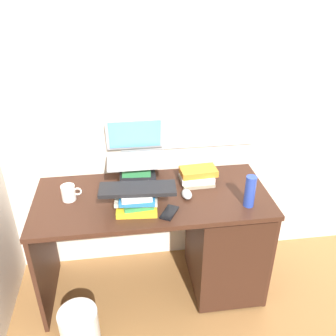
{
  "coord_description": "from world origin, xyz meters",
  "views": [
    {
      "loc": [
        -0.15,
        -1.8,
        1.96
      ],
      "look_at": [
        0.1,
        0.01,
        0.93
      ],
      "focal_mm": 38.51,
      "sensor_mm": 36.0,
      "label": 1
    }
  ],
  "objects_px": {
    "laptop": "(136,149)",
    "computer_mouse": "(187,194)",
    "cell_phone": "(169,213)",
    "keyboard": "(138,189)",
    "book_stack_tall": "(137,174)",
    "mug": "(69,193)",
    "book_stack_keyboard_riser": "(137,201)",
    "desk": "(208,237)",
    "wastebasket": "(80,330)",
    "book_stack_side": "(197,176)",
    "water_bottle": "(250,191)"
  },
  "relations": [
    {
      "from": "computer_mouse",
      "to": "book_stack_side",
      "type": "bearing_deg",
      "value": 58.41
    },
    {
      "from": "desk",
      "to": "laptop",
      "type": "relative_size",
      "value": 3.92
    },
    {
      "from": "cell_phone",
      "to": "book_stack_tall",
      "type": "bearing_deg",
      "value": 145.51
    },
    {
      "from": "book_stack_side",
      "to": "keyboard",
      "type": "xyz_separation_m",
      "value": [
        -0.39,
        -0.25,
        0.09
      ]
    },
    {
      "from": "keyboard",
      "to": "cell_phone",
      "type": "distance_m",
      "value": 0.22
    },
    {
      "from": "desk",
      "to": "mug",
      "type": "bearing_deg",
      "value": 176.53
    },
    {
      "from": "book_stack_keyboard_riser",
      "to": "computer_mouse",
      "type": "xyz_separation_m",
      "value": [
        0.3,
        0.09,
        -0.05
      ]
    },
    {
      "from": "laptop",
      "to": "water_bottle",
      "type": "xyz_separation_m",
      "value": [
        0.62,
        -0.37,
        -0.13
      ]
    },
    {
      "from": "keyboard",
      "to": "cell_phone",
      "type": "height_order",
      "value": "keyboard"
    },
    {
      "from": "book_stack_side",
      "to": "water_bottle",
      "type": "distance_m",
      "value": 0.38
    },
    {
      "from": "cell_phone",
      "to": "wastebasket",
      "type": "height_order",
      "value": "cell_phone"
    },
    {
      "from": "book_stack_tall",
      "to": "wastebasket",
      "type": "relative_size",
      "value": 0.78
    },
    {
      "from": "laptop",
      "to": "computer_mouse",
      "type": "height_order",
      "value": "laptop"
    },
    {
      "from": "desk",
      "to": "cell_phone",
      "type": "height_order",
      "value": "cell_phone"
    },
    {
      "from": "cell_phone",
      "to": "mug",
      "type": "bearing_deg",
      "value": -170.84
    },
    {
      "from": "mug",
      "to": "book_stack_keyboard_riser",
      "type": "bearing_deg",
      "value": -22.29
    },
    {
      "from": "wastebasket",
      "to": "mug",
      "type": "bearing_deg",
      "value": 92.43
    },
    {
      "from": "book_stack_tall",
      "to": "cell_phone",
      "type": "bearing_deg",
      "value": -64.6
    },
    {
      "from": "laptop",
      "to": "cell_phone",
      "type": "distance_m",
      "value": 0.46
    },
    {
      "from": "book_stack_tall",
      "to": "water_bottle",
      "type": "height_order",
      "value": "water_bottle"
    },
    {
      "from": "book_stack_tall",
      "to": "book_stack_side",
      "type": "height_order",
      "value": "book_stack_tall"
    },
    {
      "from": "computer_mouse",
      "to": "wastebasket",
      "type": "xyz_separation_m",
      "value": [
        -0.67,
        -0.37,
        -0.63
      ]
    },
    {
      "from": "book_stack_keyboard_riser",
      "to": "wastebasket",
      "type": "relative_size",
      "value": 0.88
    },
    {
      "from": "book_stack_keyboard_riser",
      "to": "wastebasket",
      "type": "xyz_separation_m",
      "value": [
        -0.37,
        -0.27,
        -0.67
      ]
    },
    {
      "from": "laptop",
      "to": "computer_mouse",
      "type": "xyz_separation_m",
      "value": [
        0.28,
        -0.23,
        -0.2
      ]
    },
    {
      "from": "keyboard",
      "to": "water_bottle",
      "type": "bearing_deg",
      "value": 0.32
    },
    {
      "from": "computer_mouse",
      "to": "cell_phone",
      "type": "bearing_deg",
      "value": -129.95
    },
    {
      "from": "desk",
      "to": "mug",
      "type": "relative_size",
      "value": 11.92
    },
    {
      "from": "mug",
      "to": "cell_phone",
      "type": "xyz_separation_m",
      "value": [
        0.56,
        -0.22,
        -0.04
      ]
    },
    {
      "from": "book_stack_side",
      "to": "cell_phone",
      "type": "distance_m",
      "value": 0.38
    },
    {
      "from": "laptop",
      "to": "keyboard",
      "type": "relative_size",
      "value": 0.86
    },
    {
      "from": "keyboard",
      "to": "cell_phone",
      "type": "relative_size",
      "value": 3.09
    },
    {
      "from": "computer_mouse",
      "to": "wastebasket",
      "type": "bearing_deg",
      "value": -151.41
    },
    {
      "from": "computer_mouse",
      "to": "cell_phone",
      "type": "xyz_separation_m",
      "value": [
        -0.13,
        -0.15,
        -0.01
      ]
    },
    {
      "from": "desk",
      "to": "book_stack_tall",
      "type": "height_order",
      "value": "book_stack_tall"
    },
    {
      "from": "book_stack_side",
      "to": "laptop",
      "type": "relative_size",
      "value": 0.65
    },
    {
      "from": "laptop",
      "to": "computer_mouse",
      "type": "bearing_deg",
      "value": -39.44
    },
    {
      "from": "computer_mouse",
      "to": "water_bottle",
      "type": "xyz_separation_m",
      "value": [
        0.34,
        -0.14,
        0.08
      ]
    },
    {
      "from": "book_stack_keyboard_riser",
      "to": "computer_mouse",
      "type": "height_order",
      "value": "book_stack_keyboard_riser"
    },
    {
      "from": "desk",
      "to": "book_stack_keyboard_riser",
      "type": "xyz_separation_m",
      "value": [
        -0.46,
        -0.11,
        0.41
      ]
    },
    {
      "from": "book_stack_tall",
      "to": "laptop",
      "type": "bearing_deg",
      "value": 87.4
    },
    {
      "from": "book_stack_tall",
      "to": "mug",
      "type": "distance_m",
      "value": 0.42
    },
    {
      "from": "computer_mouse",
      "to": "cell_phone",
      "type": "height_order",
      "value": "computer_mouse"
    },
    {
      "from": "mug",
      "to": "cell_phone",
      "type": "distance_m",
      "value": 0.61
    },
    {
      "from": "book_stack_side",
      "to": "laptop",
      "type": "bearing_deg",
      "value": 168.9
    },
    {
      "from": "cell_phone",
      "to": "wastebasket",
      "type": "xyz_separation_m",
      "value": [
        -0.55,
        -0.22,
        -0.62
      ]
    },
    {
      "from": "book_stack_tall",
      "to": "cell_phone",
      "type": "relative_size",
      "value": 1.61
    },
    {
      "from": "desk",
      "to": "wastebasket",
      "type": "height_order",
      "value": "desk"
    },
    {
      "from": "book_stack_side",
      "to": "book_stack_keyboard_riser",
      "type": "bearing_deg",
      "value": -147.8
    },
    {
      "from": "book_stack_keyboard_riser",
      "to": "mug",
      "type": "xyz_separation_m",
      "value": [
        -0.39,
        0.16,
        -0.02
      ]
    }
  ]
}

